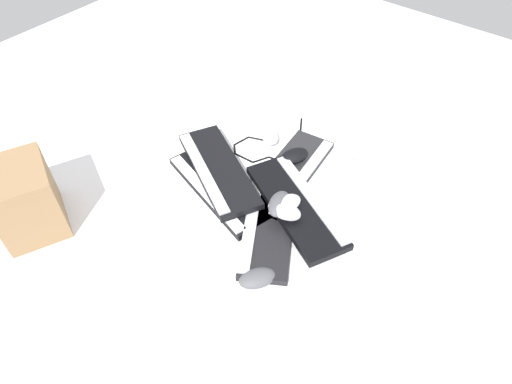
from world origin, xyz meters
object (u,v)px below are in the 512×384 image
keyboard_4 (218,170)px  mouse_6 (257,278)px  mouse_0 (294,156)px  keyboard_3 (297,205)px  keyboard_1 (219,188)px  mouse_3 (285,204)px  mouse_2 (357,149)px  cardboard_box (25,200)px  keyboard_2 (268,222)px  keyboard_0 (289,173)px  mouse_1 (284,210)px  mouse_4 (270,135)px  mouse_5 (280,204)px

keyboard_4 → mouse_6: size_ratio=4.18×
mouse_0 → keyboard_3: bearing=-123.2°
keyboard_3 → mouse_6: keyboard_3 is taller
mouse_0 → keyboard_1: bearing=173.1°
keyboard_3 → mouse_3: 0.06m
mouse_0 → mouse_2: bearing=-16.0°
mouse_6 → cardboard_box: (-0.27, 0.69, 0.10)m
keyboard_2 → keyboard_3: bearing=-24.8°
keyboard_0 → mouse_1: mouse_1 is taller
mouse_0 → mouse_4: 0.17m
keyboard_4 → cardboard_box: bearing=148.4°
keyboard_0 → mouse_6: (-0.41, -0.18, 0.01)m
mouse_0 → mouse_6: mouse_0 is taller
keyboard_4 → mouse_4: size_ratio=4.18×
mouse_6 → cardboard_box: bearing=-34.9°
mouse_3 → cardboard_box: cardboard_box is taller
keyboard_2 → mouse_0: 0.29m
mouse_2 → keyboard_2: bearing=163.1°
keyboard_2 → keyboard_4: 0.27m
keyboard_4 → mouse_2: keyboard_4 is taller
keyboard_2 → mouse_3: 0.09m
keyboard_2 → mouse_1: size_ratio=4.12×
keyboard_0 → mouse_0: 0.07m
mouse_6 → mouse_5: bearing=-124.6°
keyboard_1 → mouse_5: 0.25m
mouse_0 → mouse_6: (-0.46, -0.20, -0.03)m
keyboard_2 → keyboard_4: size_ratio=0.99×
mouse_4 → cardboard_box: bearing=-77.0°
cardboard_box → mouse_0: bearing=-33.6°
keyboard_0 → keyboard_2: size_ratio=1.01×
keyboard_2 → mouse_4: size_ratio=4.12×
keyboard_3 → keyboard_0: bearing=42.7°
keyboard_4 → mouse_0: bearing=-38.1°
keyboard_3 → mouse_4: keyboard_3 is taller
keyboard_0 → keyboard_1: (-0.21, 0.15, 0.00)m
mouse_0 → mouse_6: bearing=-137.3°
mouse_0 → mouse_1: bearing=-131.8°
keyboard_1 → cardboard_box: (-0.47, 0.36, 0.10)m
mouse_1 → mouse_6: 0.23m
mouse_3 → mouse_6: 0.25m
cardboard_box → mouse_3: bearing=-50.5°
mouse_3 → keyboard_4: bearing=104.6°
keyboard_3 → mouse_0: 0.23m
mouse_3 → mouse_5: 0.02m
mouse_0 → mouse_2: mouse_0 is taller
keyboard_2 → mouse_6: 0.21m
keyboard_4 → mouse_2: bearing=-36.8°
mouse_3 → keyboard_2: bearing=164.8°
keyboard_3 → mouse_1: bearing=179.2°
keyboard_0 → mouse_1: 0.24m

